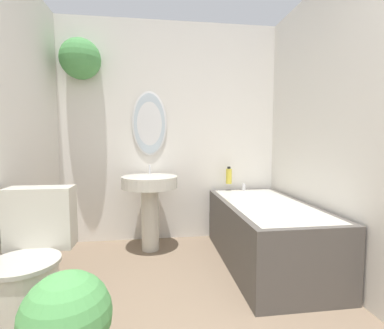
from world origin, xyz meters
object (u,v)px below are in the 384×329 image
Objects in this scene: potted_plant at (67,322)px; bathtub at (266,232)px; pedestal_sink at (150,195)px; shampoo_bottle at (229,176)px; toilet at (31,268)px.

bathtub is at bearing 38.31° from potted_plant.
bathtub is 1.76m from potted_plant.
pedestal_sink is at bearing 155.71° from bathtub.
shampoo_bottle reaches higher than potted_plant.
toilet is 4.23× the size of shampoo_bottle.
potted_plant is (0.35, -0.48, -0.04)m from toilet.
pedestal_sink is 0.91m from shampoo_bottle.
bathtub reaches higher than potted_plant.
pedestal_sink is 4.48× the size of shampoo_bottle.
potted_plant is at bearing -124.64° from shampoo_bottle.
bathtub is (1.03, -0.47, -0.27)m from pedestal_sink.
bathtub is at bearing 19.39° from toilet.
shampoo_bottle is 0.36× the size of potted_plant.
pedestal_sink is 1.17m from bathtub.
shampoo_bottle is (-0.16, 0.67, 0.43)m from bathtub.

